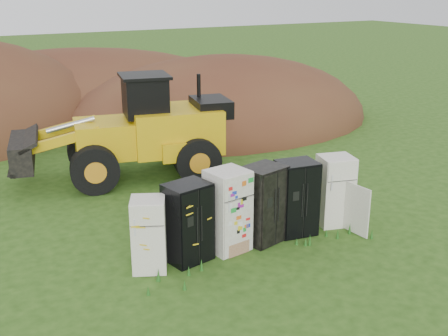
% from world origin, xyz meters
% --- Properties ---
extents(ground, '(120.00, 120.00, 0.00)m').
position_xyz_m(ground, '(0.00, 0.00, 0.00)').
color(ground, '#254713').
rests_on(ground, ground).
extents(fridge_leftmost, '(0.94, 0.92, 1.62)m').
position_xyz_m(fridge_leftmost, '(-2.56, 0.02, 0.81)').
color(fridge_leftmost, white).
rests_on(fridge_leftmost, ground).
extents(fridge_black_side, '(1.07, 0.92, 1.79)m').
position_xyz_m(fridge_black_side, '(-1.64, 0.01, 0.90)').
color(fridge_black_side, black).
rests_on(fridge_black_side, ground).
extents(fridge_sticker, '(0.97, 0.91, 1.92)m').
position_xyz_m(fridge_sticker, '(-0.63, 0.04, 0.96)').
color(fridge_sticker, white).
rests_on(fridge_sticker, ground).
extents(fridge_dark_mid, '(1.11, 0.99, 1.86)m').
position_xyz_m(fridge_dark_mid, '(0.33, 0.04, 0.93)').
color(fridge_dark_mid, black).
rests_on(fridge_dark_mid, ground).
extents(fridge_black_right, '(1.02, 0.89, 1.84)m').
position_xyz_m(fridge_black_right, '(1.27, 0.02, 0.92)').
color(fridge_black_right, black).
rests_on(fridge_black_right, ground).
extents(fridge_open_door, '(0.98, 0.94, 1.79)m').
position_xyz_m(fridge_open_door, '(2.45, 0.00, 0.90)').
color(fridge_open_door, white).
rests_on(fridge_open_door, ground).
extents(wheel_loader, '(7.13, 4.06, 3.24)m').
position_xyz_m(wheel_loader, '(-1.11, 5.93, 1.62)').
color(wheel_loader, gold).
rests_on(wheel_loader, ground).
extents(dirt_mound_right, '(13.92, 10.21, 5.80)m').
position_xyz_m(dirt_mound_right, '(5.29, 11.10, 0.00)').
color(dirt_mound_right, '#4E2519').
rests_on(dirt_mound_right, ground).
extents(dirt_mound_back, '(18.57, 12.38, 5.63)m').
position_xyz_m(dirt_mound_back, '(0.26, 17.42, 0.00)').
color(dirt_mound_back, '#4E2519').
rests_on(dirt_mound_back, ground).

